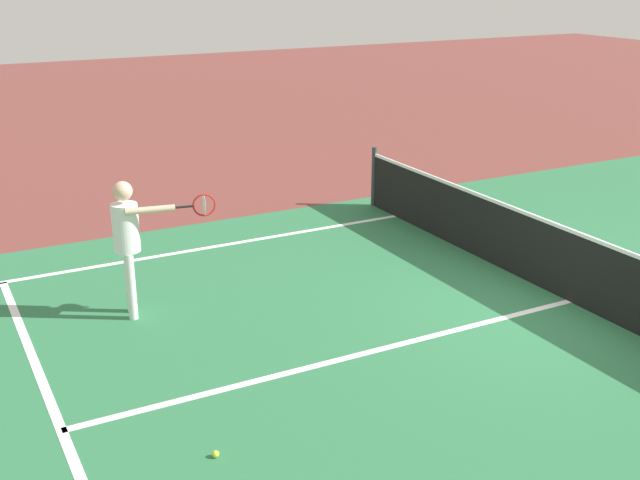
% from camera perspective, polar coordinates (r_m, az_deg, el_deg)
% --- Properties ---
extents(ground_plane, '(60.00, 60.00, 0.00)m').
position_cam_1_polar(ground_plane, '(10.77, 17.51, -4.23)').
color(ground_plane, brown).
extents(court_surface_inbounds, '(10.62, 24.40, 0.00)m').
position_cam_1_polar(court_surface_inbounds, '(10.77, 17.51, -4.23)').
color(court_surface_inbounds, '#2D7247').
rests_on(court_surface_inbounds, ground_plane).
extents(line_sideline_left, '(0.10, 11.89, 0.01)m').
position_cam_1_polar(line_sideline_left, '(11.73, -19.68, -2.49)').
color(line_sideline_left, white).
rests_on(line_sideline_left, ground_plane).
extents(line_service_near, '(8.22, 0.10, 0.01)m').
position_cam_1_polar(line_service_near, '(8.00, -18.11, -12.91)').
color(line_service_near, white).
rests_on(line_service_near, ground_plane).
extents(line_center_service, '(0.10, 6.40, 0.01)m').
position_cam_1_polar(line_center_service, '(8.93, 2.62, -8.30)').
color(line_center_service, white).
rests_on(line_center_service, ground_plane).
extents(net, '(9.77, 0.09, 1.07)m').
position_cam_1_polar(net, '(10.59, 17.78, -1.78)').
color(net, '#33383D').
rests_on(net, ground_plane).
extents(player_near, '(0.67, 1.18, 1.72)m').
position_cam_1_polar(player_near, '(9.77, -13.61, 0.48)').
color(player_near, white).
rests_on(player_near, ground_plane).
extents(tennis_ball_mid_court, '(0.07, 0.07, 0.07)m').
position_cam_1_polar(tennis_ball_mid_court, '(7.32, -7.53, -15.04)').
color(tennis_ball_mid_court, '#CCE033').
rests_on(tennis_ball_mid_court, ground_plane).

